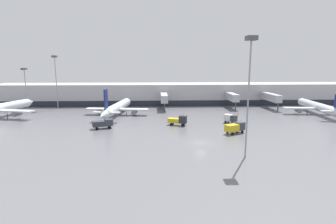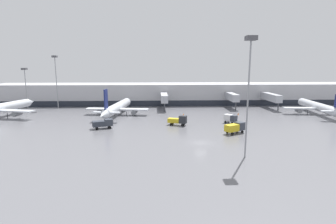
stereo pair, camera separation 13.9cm
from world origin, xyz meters
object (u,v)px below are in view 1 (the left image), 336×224
Objects in this scene: service_truck_2 at (103,123)px; traffic_cone_1 at (238,114)px; service_truck_0 at (178,120)px; apron_light_mast_0 at (25,76)px; parked_jet_0 at (318,107)px; service_truck_1 at (235,127)px; traffic_cone_0 at (183,114)px; service_truck_3 at (230,118)px; parked_jet_1 at (117,108)px; apron_light_mast_3 at (250,65)px; apron_light_mast_2 at (55,68)px.

service_truck_2 reaches higher than traffic_cone_1.
apron_light_mast_0 is (-57.87, 32.21, 11.38)m from service_truck_0.
parked_jet_0 is 5.70× the size of service_truck_2.
service_truck_1 reaches higher than traffic_cone_0.
apron_light_mast_0 is at bearing -151.70° from service_truck_3.
parked_jet_0 is 73.48m from service_truck_2.
service_truck_0 is at bearing 112.52° from parked_jet_0.
service_truck_0 is 0.98× the size of service_truck_2.
parked_jet_1 is 55.26m from apron_light_mast_3.
apron_light_mast_3 is at bearing -105.59° from traffic_cone_1.
service_truck_0 is 32.88m from apron_light_mast_3.
parked_jet_0 is 28.14m from traffic_cone_1.
apron_light_mast_3 is at bearing 142.44° from parked_jet_0.
traffic_cone_0 is at bearing 96.17° from parked_jet_0.
parked_jet_0 is 70.40m from parked_jet_1.
traffic_cone_0 is at bearing -174.59° from service_truck_3.
traffic_cone_1 is (8.71, 25.41, -1.28)m from service_truck_1.
service_truck_0 is 0.98× the size of service_truck_1.
service_truck_2 reaches higher than traffic_cone_0.
service_truck_1 is at bearing -66.32° from traffic_cone_0.
apron_light_mast_3 reaches higher than service_truck_0.
service_truck_0 is at bearing -35.47° from apron_light_mast_2.
traffic_cone_0 is 45.67m from apron_light_mast_3.
parked_jet_1 is 8.64× the size of service_truck_3.
traffic_cone_0 is at bearing 100.12° from apron_light_mast_3.
service_truck_1 is at bearing -14.88° from service_truck_0.
service_truck_1 is at bearing 79.46° from apron_light_mast_3.
service_truck_0 is 58.44m from apron_light_mast_2.
parked_jet_0 is 44.19m from service_truck_1.
parked_jet_1 is (-70.37, 1.88, -0.06)m from parked_jet_0.
apron_light_mast_2 is at bearing 164.89° from service_truck_0.
traffic_cone_0 is 19.46m from traffic_cone_1.
service_truck_1 is 0.36× the size of apron_light_mast_0.
service_truck_0 reaches higher than traffic_cone_1.
apron_light_mast_2 reaches higher than service_truck_3.
service_truck_1 is 1.43× the size of service_truck_3.
service_truck_3 is (2.01, 11.59, 0.01)m from service_truck_1.
service_truck_0 is 7.74× the size of traffic_cone_0.
traffic_cone_0 is (-47.46, -0.10, -2.31)m from parked_jet_0.
apron_light_mast_0 is (-80.23, 16.43, 12.59)m from traffic_cone_1.
parked_jet_0 is at bearing -1.79° from traffic_cone_1.
apron_light_mast_2 is at bearing 105.37° from service_truck_2.
service_truck_0 is at bearing 115.41° from service_truck_1.
service_truck_0 is at bearing -11.74° from service_truck_2.
apron_light_mast_0 is at bearing 120.30° from service_truck_1.
apron_light_mast_0 is at bearing 116.67° from service_truck_2.
service_truck_3 reaches higher than traffic_cone_1.
apron_light_mast_3 is (56.48, -59.90, 0.81)m from apron_light_mast_2.
apron_light_mast_2 is 82.33m from apron_light_mast_3.
traffic_cone_0 is (2.93, 14.80, -1.15)m from service_truck_0.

